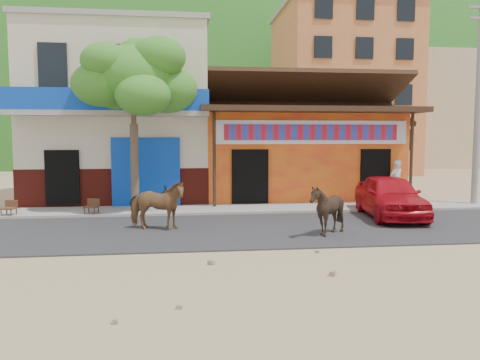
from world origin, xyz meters
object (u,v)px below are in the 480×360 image
object	(u,v)px
tree	(134,124)
cafe_chair_left	(91,200)
cow_dark	(327,210)
red_car	(390,196)
cow_tan	(157,205)
scooter	(153,198)
pedestrian	(396,181)
utility_pole	(479,99)
cafe_chair_right	(8,202)

from	to	relation	value
tree	cafe_chair_left	bearing A→B (deg)	-161.31
cow_dark	red_car	bearing A→B (deg)	131.10
tree	cafe_chair_left	distance (m)	2.95
cow_tan	scooter	bearing A→B (deg)	16.68
cow_tan	pedestrian	bearing A→B (deg)	-55.49
pedestrian	cow_tan	bearing A→B (deg)	1.75
tree	cow_dark	bearing A→B (deg)	-39.20
cow_dark	red_car	xyz separation A→B (m)	(2.93, 2.52, 0.01)
scooter	tree	bearing A→B (deg)	76.93
utility_pole	cow_tan	world-z (taller)	utility_pole
cafe_chair_left	utility_pole	bearing A→B (deg)	15.07
utility_pole	cow_dark	xyz separation A→B (m)	(-7.33, -4.66, -3.39)
cafe_chair_left	scooter	bearing A→B (deg)	25.52
cow_dark	pedestrian	world-z (taller)	pedestrian
utility_pole	cow_dark	bearing A→B (deg)	-147.56
red_car	pedestrian	bearing A→B (deg)	69.53
tree	utility_pole	world-z (taller)	utility_pole
scooter	cafe_chair_left	distance (m)	2.07
utility_pole	scooter	distance (m)	12.70
tree	utility_pole	size ratio (longest dim) A/B	0.75
utility_pole	red_car	bearing A→B (deg)	-154.06
pedestrian	utility_pole	bearing A→B (deg)	148.09
cow_dark	cafe_chair_right	bearing A→B (deg)	-112.27
tree	scooter	world-z (taller)	tree
cow_tan	red_car	size ratio (longest dim) A/B	0.40
utility_pole	red_car	distance (m)	5.95
cow_dark	cafe_chair_right	distance (m)	10.28
cafe_chair_left	red_car	bearing A→B (deg)	3.82
red_car	pedestrian	size ratio (longest dim) A/B	2.48
cow_tan	scooter	distance (m)	3.14
utility_pole	pedestrian	size ratio (longest dim) A/B	4.82
tree	cafe_chair_left	size ratio (longest dim) A/B	6.66
tree	scooter	distance (m)	2.65
utility_pole	cafe_chair_right	size ratio (longest dim) A/B	9.02
tree	cow_dark	size ratio (longest dim) A/B	4.37
scooter	cafe_chair_left	bearing A→B (deg)	90.32
utility_pole	pedestrian	xyz separation A→B (m)	(-2.93, 0.54, -3.17)
tree	cow_tan	size ratio (longest dim) A/B	3.65
cow_dark	pedestrian	bearing A→B (deg)	140.13
tree	pedestrian	world-z (taller)	tree
utility_pole	pedestrian	distance (m)	4.35
cow_tan	cafe_chair_left	bearing A→B (deg)	52.33
utility_pole	cow_tan	size ratio (longest dim) A/B	4.87
tree	utility_pole	xyz separation A→B (m)	(12.80, 0.20, 1.00)
cow_dark	scooter	bearing A→B (deg)	-132.17
cow_dark	tree	bearing A→B (deg)	-128.82
cow_dark	cafe_chair_left	distance (m)	7.94
utility_pole	cow_dark	world-z (taller)	utility_pole
scooter	cafe_chair_left	xyz separation A→B (m)	(-2.01, -0.47, 0.03)
red_car	cafe_chair_left	size ratio (longest dim) A/B	4.56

